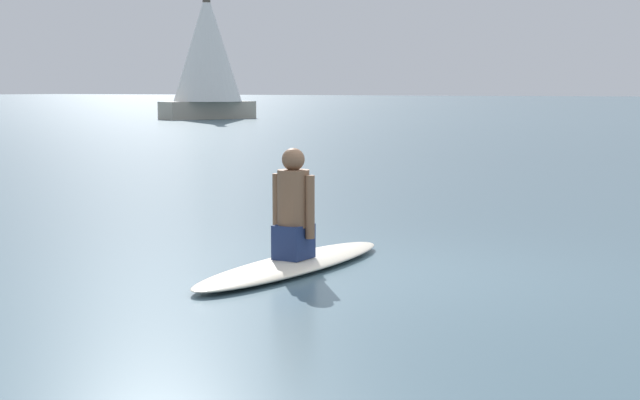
% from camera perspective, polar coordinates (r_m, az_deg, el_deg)
% --- Properties ---
extents(ground_plane, '(400.00, 400.00, 0.00)m').
position_cam_1_polar(ground_plane, '(9.35, 3.80, -4.23)').
color(ground_plane, slate).
extents(surfboard, '(0.75, 3.08, 0.11)m').
position_cam_1_polar(surfboard, '(9.51, -1.53, -3.71)').
color(surfboard, silver).
rests_on(surfboard, ground).
extents(person_paddler, '(0.46, 0.36, 1.06)m').
position_cam_1_polar(person_paddler, '(9.43, -1.54, -0.51)').
color(person_paddler, navy).
rests_on(person_paddler, surfboard).
extents(sailboat_near_right, '(4.98, 5.66, 7.97)m').
position_cam_1_polar(sailboat_near_right, '(55.97, -6.53, 8.50)').
color(sailboat_near_right, '#B2A893').
rests_on(sailboat_near_right, ground).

